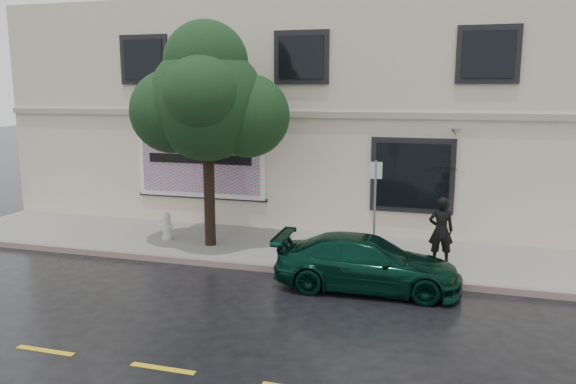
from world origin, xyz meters
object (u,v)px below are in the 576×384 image
(car, at_px, (367,263))
(fire_hydrant, at_px, (167,226))
(street_tree, at_px, (207,104))
(pedestrian, at_px, (441,230))

(car, height_order, fire_hydrant, car)
(street_tree, relative_size, fire_hydrant, 6.91)
(car, distance_m, pedestrian, 2.39)
(car, xyz_separation_m, street_tree, (-4.52, 1.82, 3.36))
(pedestrian, xyz_separation_m, street_tree, (-6.02, 0.00, 2.97))
(pedestrian, distance_m, fire_hydrant, 7.44)
(car, bearing_deg, fire_hydrant, 69.53)
(pedestrian, relative_size, fire_hydrant, 2.14)
(pedestrian, xyz_separation_m, fire_hydrant, (-7.42, 0.18, -0.45))
(fire_hydrant, bearing_deg, pedestrian, -20.92)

